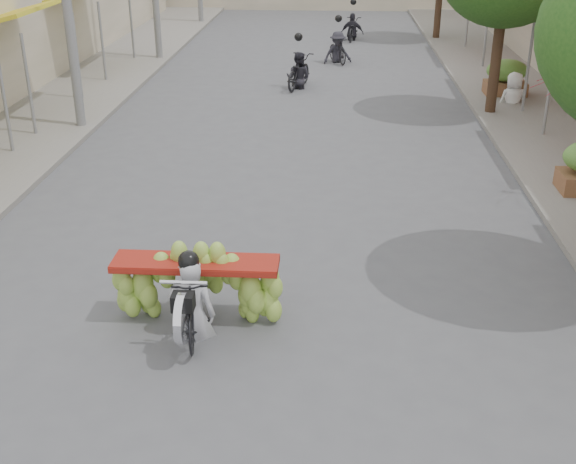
% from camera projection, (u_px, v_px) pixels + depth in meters
% --- Properties ---
extents(sidewalk_left, '(4.00, 60.00, 0.12)m').
position_uv_depth(sidewalk_left, '(62.00, 98.00, 21.47)').
color(sidewalk_left, gray).
rests_on(sidewalk_left, ground).
extents(sidewalk_right, '(4.00, 60.00, 0.12)m').
position_uv_depth(sidewalk_right, '(539.00, 105.00, 20.68)').
color(sidewalk_right, gray).
rests_on(sidewalk_right, ground).
extents(produce_crate_far, '(1.20, 0.88, 1.16)m').
position_uv_depth(produce_crate_far, '(507.00, 74.00, 21.36)').
color(produce_crate_far, brown).
rests_on(produce_crate_far, ground).
extents(banana_motorbike, '(2.26, 1.83, 2.14)m').
position_uv_depth(banana_motorbike, '(193.00, 282.00, 9.67)').
color(banana_motorbike, black).
rests_on(banana_motorbike, ground).
extents(pedestrian, '(0.92, 0.63, 1.72)m').
position_uv_depth(pedestrian, '(516.00, 72.00, 20.38)').
color(pedestrian, white).
rests_on(pedestrian, ground).
extents(bg_motorbike_a, '(1.13, 1.91, 1.95)m').
position_uv_depth(bg_motorbike_a, '(298.00, 65.00, 22.57)').
color(bg_motorbike_a, black).
rests_on(bg_motorbike_a, ground).
extents(bg_motorbike_b, '(1.18, 1.66, 1.95)m').
position_uv_depth(bg_motorbike_b, '(338.00, 39.00, 26.07)').
color(bg_motorbike_b, black).
rests_on(bg_motorbike_b, ground).
extents(bg_motorbike_c, '(1.04, 1.68, 1.95)m').
position_uv_depth(bg_motorbike_c, '(353.00, 21.00, 30.41)').
color(bg_motorbike_c, black).
rests_on(bg_motorbike_c, ground).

